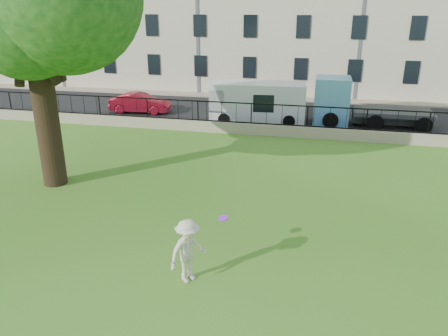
% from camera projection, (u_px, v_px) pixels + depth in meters
% --- Properties ---
extents(ground, '(120.00, 120.00, 0.00)m').
position_uv_depth(ground, '(184.00, 242.00, 13.08)').
color(ground, '#376B19').
rests_on(ground, ground).
extents(retaining_wall, '(50.00, 0.40, 0.60)m').
position_uv_depth(retaining_wall, '(251.00, 129.00, 23.93)').
color(retaining_wall, gray).
rests_on(retaining_wall, ground).
extents(iron_railing, '(50.00, 0.05, 1.13)m').
position_uv_depth(iron_railing, '(251.00, 114.00, 23.63)').
color(iron_railing, black).
rests_on(iron_railing, retaining_wall).
extents(street, '(60.00, 9.00, 0.01)m').
position_uv_depth(street, '(263.00, 114.00, 28.32)').
color(street, black).
rests_on(street, ground).
extents(sidewalk, '(60.00, 1.40, 0.12)m').
position_uv_depth(sidewalk, '(273.00, 98.00, 33.05)').
color(sidewalk, gray).
rests_on(sidewalk, ground).
extents(building_row, '(56.40, 10.40, 13.80)m').
position_uv_depth(building_row, '(284.00, 2.00, 35.82)').
color(building_row, '#BCB295').
rests_on(building_row, ground).
extents(man, '(1.15, 1.28, 1.72)m').
position_uv_depth(man, '(188.00, 251.00, 10.99)').
color(man, beige).
rests_on(man, ground).
extents(frisbee, '(0.29, 0.29, 0.12)m').
position_uv_depth(frisbee, '(223.00, 218.00, 12.02)').
color(frisbee, '#9826D8').
extents(red_sedan, '(4.01, 1.70, 1.29)m').
position_uv_depth(red_sedan, '(140.00, 103.00, 28.57)').
color(red_sedan, maroon).
rests_on(red_sedan, street).
extents(white_van, '(5.76, 2.66, 2.35)m').
position_uv_depth(white_van, '(258.00, 102.00, 26.23)').
color(white_van, silver).
rests_on(white_van, street).
extents(blue_truck, '(6.53, 2.34, 2.73)m').
position_uv_depth(blue_truck, '(372.00, 102.00, 25.30)').
color(blue_truck, '#599DD1').
rests_on(blue_truck, street).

